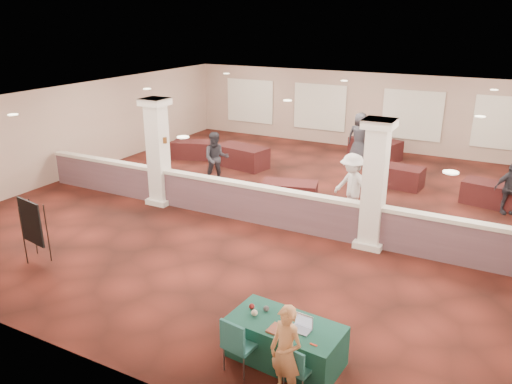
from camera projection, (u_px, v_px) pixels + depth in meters
The scene contains 33 objects.
ground at pixel (285, 206), 15.06m from camera, with size 16.00×16.00×0.00m, color #4B1912.
wall_back at pixel (364, 111), 21.19m from camera, with size 16.00×0.04×3.20m, color gray.
wall_front at pixel (76, 274), 7.85m from camera, with size 16.00×0.04×3.20m, color gray.
wall_left at pixel (85, 128), 18.02m from camera, with size 0.04×16.00×3.20m, color gray.
ceiling at pixel (288, 100), 13.98m from camera, with size 16.00×16.00×0.02m, color white.
partition_wall at pixel (263, 204), 13.62m from camera, with size 15.60×0.28×1.10m.
column_left at pixel (158, 151), 14.79m from camera, with size 0.72×0.72×3.20m.
column_right at pixel (375, 184), 11.94m from camera, with size 0.72×0.72×3.20m.
sconce_left at pixel (150, 138), 14.79m from camera, with size 0.12×0.12×0.18m.
sconce_right at pixel (165, 140), 14.55m from camera, with size 0.12×0.12×0.18m.
near_table at pixel (285, 341), 8.25m from camera, with size 1.88×0.94×0.72m, color #113E33.
conf_chair_main at pixel (297, 365), 7.50m from camera, with size 0.48×0.48×0.82m.
conf_chair_side at pixel (238, 341), 7.90m from camera, with size 0.55×0.56×0.98m.
easel_board at pixel (31, 223), 11.44m from camera, with size 0.87×0.49×1.50m.
woman at pixel (286, 352), 7.36m from camera, with size 0.54×0.36×1.51m, color tan.
far_table_front_left at pixel (242, 157), 18.82m from camera, with size 1.96×0.98×0.79m, color black.
far_table_front_center at pixel (290, 193), 15.20m from camera, with size 1.66×0.83×0.67m, color black.
far_table_front_right at pixel (492, 194), 15.04m from camera, with size 1.70×0.85×0.69m, color black.
far_table_back_left at pixel (195, 150), 20.01m from camera, with size 1.69×0.84×0.68m, color black.
far_table_back_center at pixel (375, 149), 19.90m from camera, with size 1.96×0.98×0.80m, color black.
far_table_back_right at pixel (396, 176), 16.72m from camera, with size 1.72×0.86×0.70m, color black.
attendee_a at pixel (216, 158), 16.75m from camera, with size 0.86×0.48×1.80m, color black.
attendee_b at pixel (352, 187), 13.86m from camera, with size 1.21×0.56×1.89m, color silver.
attendee_c at pixel (509, 188), 14.28m from camera, with size 0.89×0.42×1.52m, color black.
attendee_d at pixel (359, 137), 19.40m from camera, with size 0.95×0.51×1.92m, color black.
laptop_base at pixel (300, 330), 7.93m from camera, with size 0.33×0.23×0.02m, color #BABBBF.
laptop_screen at pixel (304, 320), 7.98m from camera, with size 0.33×0.01×0.22m, color #BABBBF.
screen_glow at pixel (304, 321), 7.98m from camera, with size 0.30×0.00×0.19m, color silver.
knitting at pixel (281, 331), 7.90m from camera, with size 0.39×0.30×0.03m, color #BF471E.
yarn_cream at pixel (254, 313), 8.30m from camera, with size 0.11×0.11×0.11m, color beige.
yarn_red at pixel (252, 306), 8.50m from camera, with size 0.10×0.10×0.10m, color #5C1412.
yarn_grey at pixel (266, 309), 8.43m from camera, with size 0.10×0.10×0.10m, color #454449.
scissors at pixel (314, 345), 7.58m from camera, with size 0.12×0.03×0.01m, color red.
Camera 1 is at (5.75, -12.84, 5.46)m, focal length 35.00 mm.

